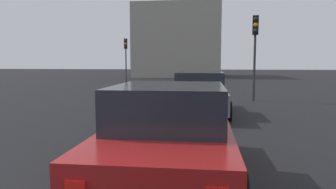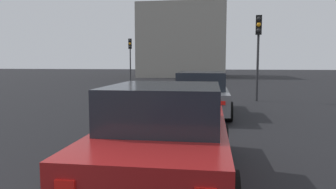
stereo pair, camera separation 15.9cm
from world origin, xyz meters
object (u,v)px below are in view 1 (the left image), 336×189
at_px(traffic_light_near_right, 126,51).
at_px(car_red_left_second, 170,134).
at_px(traffic_light_near_left, 255,40).
at_px(car_grey_left_lead, 200,94).

bearing_deg(traffic_light_near_right, car_red_left_second, 10.45).
height_order(traffic_light_near_left, traffic_light_near_right, traffic_light_near_left).
bearing_deg(car_red_left_second, car_grey_left_lead, -2.90).
bearing_deg(car_grey_left_lead, traffic_light_near_left, -31.59).
relative_size(car_red_left_second, traffic_light_near_right, 1.10).
bearing_deg(car_grey_left_lead, traffic_light_near_right, 23.24).
relative_size(car_grey_left_lead, car_red_left_second, 1.08).
height_order(car_grey_left_lead, traffic_light_near_right, traffic_light_near_right).
relative_size(car_grey_left_lead, traffic_light_near_left, 1.16).
distance_m(car_grey_left_lead, traffic_light_near_right, 17.71).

